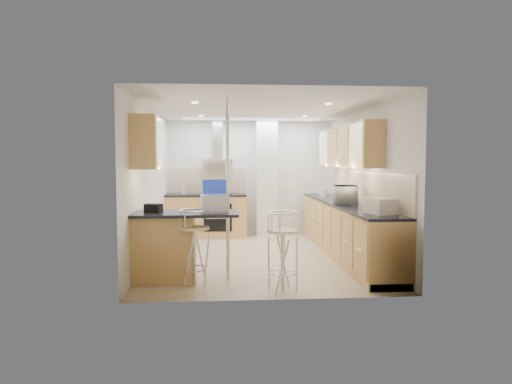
{
  "coord_description": "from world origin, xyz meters",
  "views": [
    {
      "loc": [
        -0.6,
        -7.64,
        1.64
      ],
      "look_at": [
        -0.02,
        0.2,
        1.09
      ],
      "focal_mm": 32.0,
      "sensor_mm": 36.0,
      "label": 1
    }
  ],
  "objects": [
    {
      "name": "bag",
      "position": [
        -1.53,
        -1.46,
        1.0
      ],
      "size": [
        0.25,
        0.21,
        0.12
      ],
      "primitive_type": "cube",
      "rotation": [
        0.0,
        0.0,
        -0.3
      ],
      "color": "black",
      "rests_on": "peninsula"
    },
    {
      "name": "bar_stool_end",
      "position": [
        0.15,
        -2.02,
        0.5
      ],
      "size": [
        0.58,
        0.58,
        1.01
      ],
      "primitive_type": null,
      "rotation": [
        0.0,
        0.0,
        0.63
      ],
      "color": "tan",
      "rests_on": "ground"
    },
    {
      "name": "peninsula",
      "position": [
        -1.12,
        -1.45,
        0.48
      ],
      "size": [
        1.47,
        0.72,
        0.94
      ],
      "color": "tan",
      "rests_on": "ground"
    },
    {
      "name": "bar_stool_near",
      "position": [
        -0.97,
        -1.72,
        0.51
      ],
      "size": [
        0.53,
        0.53,
        1.01
      ],
      "primitive_type": null,
      "rotation": [
        0.0,
        0.0,
        0.35
      ],
      "color": "tan",
      "rests_on": "ground"
    },
    {
      "name": "laptop",
      "position": [
        -0.71,
        -1.5,
        1.06
      ],
      "size": [
        0.39,
        0.32,
        0.24
      ],
      "primitive_type": "cube",
      "rotation": [
        0.0,
        0.0,
        0.18
      ],
      "color": "#A0A2A8",
      "rests_on": "peninsula"
    },
    {
      "name": "bread_bin",
      "position": [
        1.53,
        -1.66,
        1.02
      ],
      "size": [
        0.41,
        0.47,
        0.21
      ],
      "primitive_type": "cube",
      "rotation": [
        0.0,
        0.0,
        0.27
      ],
      "color": "beige",
      "rests_on": "right_counter"
    },
    {
      "name": "microwave",
      "position": [
        1.43,
        -0.27,
        1.07
      ],
      "size": [
        0.45,
        0.6,
        0.3
      ],
      "primitive_type": "imported",
      "rotation": [
        0.0,
        0.0,
        1.41
      ],
      "color": "silver",
      "rests_on": "right_counter"
    },
    {
      "name": "room_shell",
      "position": [
        0.32,
        0.38,
        1.54
      ],
      "size": [
        3.64,
        4.84,
        2.51
      ],
      "color": "silver",
      "rests_on": "ground"
    },
    {
      "name": "jar_b",
      "position": [
        1.43,
        1.51,
        1.0
      ],
      "size": [
        0.12,
        0.12,
        0.16
      ],
      "primitive_type": "cylinder",
      "rotation": [
        0.0,
        0.0,
        0.07
      ],
      "color": "beige",
      "rests_on": "right_counter"
    },
    {
      "name": "right_counter",
      "position": [
        1.5,
        0.0,
        0.46
      ],
      "size": [
        0.63,
        4.4,
        0.92
      ],
      "color": "tan",
      "rests_on": "ground"
    },
    {
      "name": "ground",
      "position": [
        0.0,
        0.0,
        0.0
      ],
      "size": [
        4.8,
        4.8,
        0.0
      ],
      "primitive_type": "plane",
      "color": "tan",
      "rests_on": "ground"
    },
    {
      "name": "back_counter",
      "position": [
        -0.95,
        2.1,
        0.46
      ],
      "size": [
        1.7,
        0.63,
        0.92
      ],
      "color": "tan",
      "rests_on": "ground"
    },
    {
      "name": "kettle",
      "position": [
        -1.4,
        2.02,
        1.04
      ],
      "size": [
        0.16,
        0.16,
        0.23
      ],
      "primitive_type": "cylinder",
      "color": "silver",
      "rests_on": "back_counter"
    },
    {
      "name": "jar_d",
      "position": [
        1.63,
        -0.63,
        0.99
      ],
      "size": [
        0.1,
        0.1,
        0.15
      ],
      "primitive_type": "cylinder",
      "rotation": [
        0.0,
        0.0,
        0.03
      ],
      "color": "silver",
      "rests_on": "right_counter"
    },
    {
      "name": "jar_a",
      "position": [
        1.41,
        1.29,
        1.01
      ],
      "size": [
        0.14,
        0.14,
        0.18
      ],
      "primitive_type": "cylinder",
      "rotation": [
        0.0,
        0.0,
        -0.18
      ],
      "color": "beige",
      "rests_on": "right_counter"
    },
    {
      "name": "jar_c",
      "position": [
        1.5,
        -0.46,
        1.02
      ],
      "size": [
        0.18,
        0.18,
        0.19
      ],
      "primitive_type": "cylinder",
      "rotation": [
        0.0,
        0.0,
        -0.36
      ],
      "color": "beige",
      "rests_on": "right_counter"
    }
  ]
}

